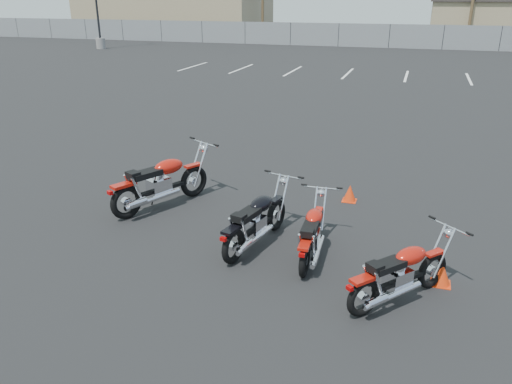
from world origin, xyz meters
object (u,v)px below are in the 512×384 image
(motorcycle_second_black, at_px, (256,221))
(motorcycle_third_red, at_px, (312,233))
(motorcycle_front_red, at_px, (161,182))
(motorcycle_rear_red, at_px, (401,274))

(motorcycle_second_black, relative_size, motorcycle_third_red, 1.09)
(motorcycle_front_red, xyz_separation_m, motorcycle_third_red, (3.19, -1.06, -0.11))
(motorcycle_front_red, height_order, motorcycle_third_red, motorcycle_front_red)
(motorcycle_third_red, bearing_deg, motorcycle_second_black, 174.43)
(motorcycle_front_red, xyz_separation_m, motorcycle_rear_red, (4.56, -1.91, -0.09))
(motorcycle_second_black, bearing_deg, motorcycle_third_red, -5.57)
(motorcycle_second_black, height_order, motorcycle_third_red, motorcycle_second_black)
(motorcycle_front_red, relative_size, motorcycle_rear_red, 1.34)
(motorcycle_third_red, distance_m, motorcycle_rear_red, 1.61)
(motorcycle_front_red, distance_m, motorcycle_second_black, 2.44)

